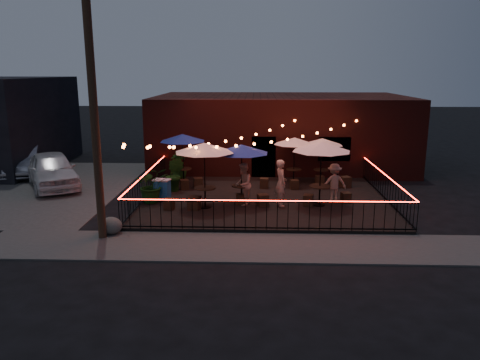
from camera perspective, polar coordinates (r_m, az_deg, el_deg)
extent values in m
plane|color=black|center=(17.83, 3.11, -4.43)|extent=(110.00, 110.00, 0.00)
cube|color=black|center=(19.73, 3.01, -2.45)|extent=(10.00, 8.00, 0.15)
cube|color=#403D3B|center=(14.76, 3.32, -8.17)|extent=(18.00, 2.50, 0.05)
cube|color=#403D3B|center=(24.60, -26.26, -0.81)|extent=(11.00, 12.00, 0.02)
cube|color=#34110E|center=(27.23, 4.92, 6.02)|extent=(14.00, 8.00, 4.00)
cube|color=black|center=(23.51, 2.89, 2.68)|extent=(1.20, 0.24, 2.20)
cube|color=black|center=(23.73, 11.40, 3.76)|extent=(1.60, 0.24, 1.20)
cylinder|color=#322214|center=(15.31, -17.34, 7.37)|extent=(0.26, 0.26, 8.00)
cube|color=black|center=(15.86, 3.24, -5.83)|extent=(10.00, 0.04, 0.04)
cube|color=black|center=(15.58, 3.28, -2.64)|extent=(10.00, 0.04, 0.04)
cube|color=#FF1F11|center=(15.58, 3.29, -2.53)|extent=(10.00, 0.03, 0.02)
cube|color=black|center=(20.22, -11.30, -1.85)|extent=(0.04, 8.00, 0.04)
cube|color=black|center=(20.00, -11.42, 0.70)|extent=(0.04, 8.00, 0.04)
cube|color=#FF1F11|center=(20.00, -11.43, 0.78)|extent=(0.03, 8.00, 0.02)
cube|color=black|center=(20.40, 17.21, -2.07)|extent=(0.04, 8.00, 0.04)
cube|color=black|center=(20.18, 17.39, 0.46)|extent=(0.04, 8.00, 0.04)
cube|color=#FF1F11|center=(20.18, 17.40, 0.54)|extent=(0.03, 8.00, 0.02)
cylinder|color=black|center=(18.48, -4.26, -3.27)|extent=(0.46, 0.46, 0.03)
cylinder|color=black|center=(18.37, -4.28, -2.15)|extent=(0.06, 0.06, 0.76)
cylinder|color=black|center=(18.27, -4.30, -0.97)|extent=(0.84, 0.84, 0.04)
cylinder|color=black|center=(18.16, -4.32, 0.51)|extent=(0.05, 0.05, 2.53)
cone|color=silver|center=(17.95, -4.39, 3.96)|extent=(2.76, 2.76, 0.37)
cylinder|color=black|center=(22.36, -6.87, -0.40)|extent=(0.43, 0.43, 0.03)
cylinder|color=black|center=(22.28, -6.89, 0.46)|extent=(0.06, 0.06, 0.70)
cylinder|color=black|center=(22.21, -6.92, 1.37)|extent=(0.78, 0.78, 0.04)
cylinder|color=black|center=(22.12, -6.95, 2.51)|extent=(0.04, 0.04, 2.34)
cone|color=navy|center=(21.95, -7.02, 5.14)|extent=(2.72, 2.72, 0.34)
cylinder|color=black|center=(18.94, 0.18, -2.82)|extent=(0.44, 0.44, 0.03)
cylinder|color=black|center=(18.85, 0.19, -1.79)|extent=(0.06, 0.06, 0.72)
cylinder|color=black|center=(18.76, 0.19, -0.70)|extent=(0.79, 0.79, 0.04)
cylinder|color=black|center=(18.65, 0.19, 0.66)|extent=(0.04, 0.04, 2.38)
cone|color=navy|center=(18.45, 0.19, 3.82)|extent=(2.79, 2.79, 0.35)
cylinder|color=black|center=(22.48, 6.54, -0.32)|extent=(0.40, 0.40, 0.03)
cylinder|color=black|center=(22.41, 6.56, 0.47)|extent=(0.05, 0.05, 0.65)
cylinder|color=black|center=(22.34, 6.58, 1.30)|extent=(0.72, 0.72, 0.04)
cylinder|color=black|center=(22.25, 6.61, 2.35)|extent=(0.04, 0.04, 2.16)
cone|color=silver|center=(22.10, 6.67, 4.76)|extent=(2.27, 2.27, 0.32)
cylinder|color=black|center=(18.96, 9.63, -3.00)|extent=(0.46, 0.46, 0.03)
cylinder|color=black|center=(18.86, 9.67, -1.91)|extent=(0.06, 0.06, 0.76)
cylinder|color=black|center=(18.76, 9.72, -0.76)|extent=(0.84, 0.84, 0.04)
cylinder|color=black|center=(18.65, 9.77, 0.69)|extent=(0.05, 0.05, 2.53)
cone|color=silver|center=(18.44, 9.91, 4.04)|extent=(2.70, 2.70, 0.37)
cylinder|color=black|center=(22.62, 9.79, -0.35)|extent=(0.39, 0.39, 0.03)
cylinder|color=black|center=(22.55, 9.82, 0.43)|extent=(0.05, 0.05, 0.64)
cylinder|color=black|center=(22.48, 9.85, 1.25)|extent=(0.71, 0.71, 0.04)
cylinder|color=black|center=(22.40, 9.89, 2.27)|extent=(0.04, 0.04, 2.13)
cone|color=silver|center=(22.24, 9.99, 4.63)|extent=(2.54, 2.54, 0.31)
cube|color=black|center=(18.30, -8.63, -2.90)|extent=(0.41, 0.41, 0.43)
cube|color=black|center=(18.18, -5.59, -2.79)|extent=(0.52, 0.52, 0.51)
cube|color=black|center=(21.27, -6.78, -0.54)|extent=(0.45, 0.45, 0.44)
cube|color=black|center=(21.50, -5.13, -0.33)|extent=(0.47, 0.47, 0.46)
cube|color=black|center=(18.74, 0.06, -2.37)|extent=(0.38, 0.38, 0.43)
cube|color=black|center=(18.55, 2.82, -2.48)|extent=(0.49, 0.49, 0.47)
cube|color=black|center=(21.38, 2.97, -0.38)|extent=(0.40, 0.40, 0.45)
cube|color=black|center=(21.30, 6.63, -0.54)|extent=(0.41, 0.41, 0.42)
cube|color=black|center=(18.79, 8.32, -2.45)|extent=(0.45, 0.45, 0.44)
cube|color=black|center=(19.52, 12.77, -2.09)|extent=(0.42, 0.42, 0.41)
cube|color=black|center=(22.25, 9.68, -0.03)|extent=(0.41, 0.41, 0.43)
cube|color=black|center=(22.00, 12.71, -0.23)|extent=(0.55, 0.55, 0.50)
imported|color=#D6A78E|center=(18.49, 5.01, -0.34)|extent=(0.60, 0.77, 1.86)
imported|color=#D5AE87|center=(18.52, 0.39, -0.50)|extent=(0.70, 0.87, 1.71)
imported|color=tan|center=(19.44, 11.40, -0.31)|extent=(1.08, 0.70, 1.57)
imported|color=#0F3310|center=(19.29, -10.72, -0.59)|extent=(1.63, 1.54, 1.44)
imported|color=#16370C|center=(20.87, -7.97, 0.67)|extent=(0.95, 0.82, 1.51)
imported|color=#103C0E|center=(22.95, -7.43, 1.72)|extent=(0.94, 0.94, 1.42)
cube|color=blue|center=(19.62, -9.48, -1.23)|extent=(0.69, 0.55, 0.83)
cube|color=silver|center=(19.52, -9.53, 0.00)|extent=(0.74, 0.59, 0.05)
ellipsoid|color=#494944|center=(16.34, -15.47, -5.39)|extent=(0.95, 0.86, 0.64)
imported|color=silver|center=(23.71, -21.93, 1.15)|extent=(4.16, 5.18, 1.66)
imported|color=#93949A|center=(27.24, -24.97, 2.20)|extent=(3.04, 4.92, 1.53)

